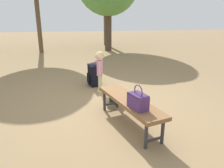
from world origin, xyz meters
name	(u,v)px	position (x,y,z in m)	size (l,w,h in m)	color
ground_plane	(113,106)	(0.00, 0.00, 0.00)	(40.00, 40.00, 0.00)	#8C704C
park_bench	(129,103)	(-0.77, -0.15, 0.39)	(1.65, 0.84, 0.45)	brown
handbag	(138,100)	(-1.14, -0.19, 0.58)	(0.36, 0.28, 0.37)	#4C2D66
child_standing	(100,65)	(0.90, 0.16, 0.64)	(0.26, 0.20, 0.97)	#CCCC8C
backpack_large	(94,74)	(1.41, 0.25, 0.31)	(0.42, 0.38, 0.63)	black
backpack_small	(115,96)	(0.15, -0.07, 0.17)	(0.24, 0.25, 0.34)	#1E4C2D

